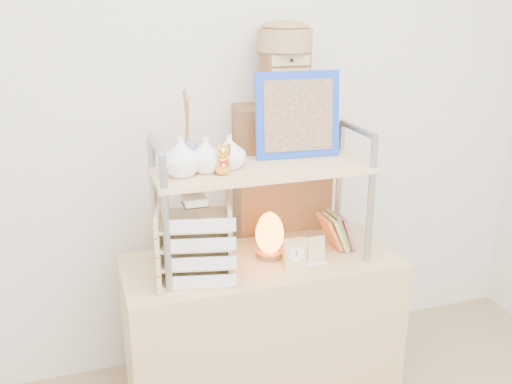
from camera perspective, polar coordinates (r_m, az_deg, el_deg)
room_shell at (r=1.52m, az=10.73°, el=13.30°), size 3.42×3.41×2.61m
desk at (r=2.68m, az=0.57°, el=-14.01°), size 1.20×0.50×0.75m
cabinet at (r=2.92m, az=2.47°, el=-4.50°), size 0.47×0.28×1.35m
hutch at (r=2.34m, az=-0.82°, el=2.96°), size 0.90×0.34×0.79m
letter_tray at (r=2.31m, az=-6.03°, el=-5.33°), size 0.33×0.32×0.35m
salt_lamp at (r=2.48m, az=1.36°, el=-4.26°), size 0.14×0.13×0.21m
desk_clock at (r=2.40m, az=3.90°, el=-6.18°), size 0.09×0.05×0.13m
postcard_stand at (r=2.46m, az=5.09°, el=-6.39°), size 0.17×0.05×0.12m
drawer_chest at (r=2.68m, az=2.88°, el=11.21°), size 0.20×0.16×0.25m
woven_basket at (r=2.66m, az=2.93°, el=14.95°), size 0.25×0.25×0.10m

